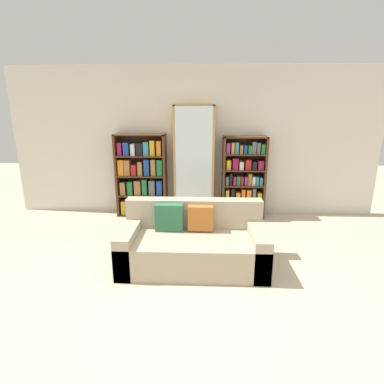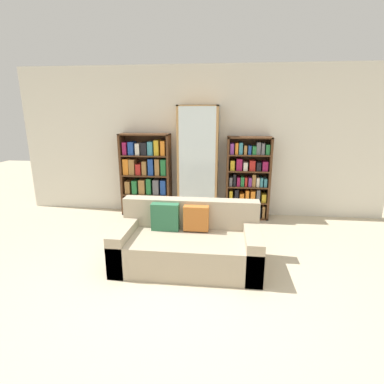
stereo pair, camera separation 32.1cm
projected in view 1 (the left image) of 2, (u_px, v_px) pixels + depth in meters
name	position (u px, v px, depth m)	size (l,w,h in m)	color
ground_plane	(186.00, 294.00, 3.24)	(16.00, 16.00, 0.00)	beige
wall_back	(194.00, 142.00, 5.54)	(6.76, 0.06, 2.70)	silver
couch	(193.00, 244.00, 3.82)	(1.80, 0.88, 0.79)	tan
bookshelf_left	(142.00, 177.00, 5.54)	(0.92, 0.32, 1.52)	#4C2D19
display_cabinet	(194.00, 163.00, 5.41)	(0.72, 0.36, 2.01)	#AD7F4C
bookshelf_right	(244.00, 179.00, 5.47)	(0.78, 0.32, 1.48)	#4C2D19
wine_bottle	(222.00, 223.00, 4.84)	(0.07, 0.07, 0.41)	black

